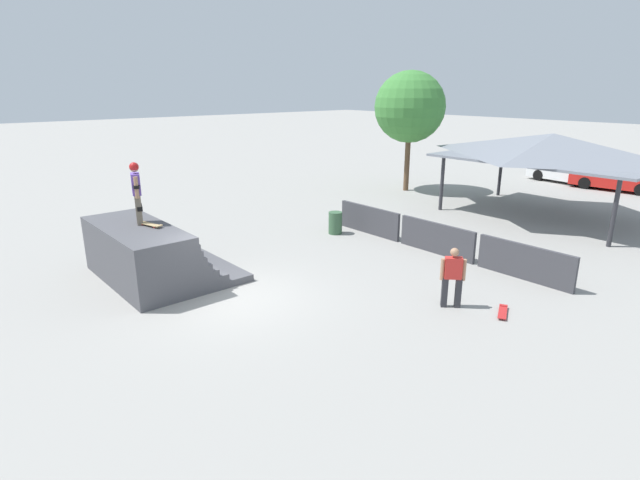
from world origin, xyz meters
TOP-DOWN VIEW (x-y plane):
  - ground_plane at (0.00, 0.00)m, footprint 160.00×160.00m
  - quarter_pipe_ramp at (-2.79, -1.06)m, footprint 4.31×3.36m
  - skater_on_deck at (-3.03, -1.12)m, footprint 0.76×0.40m
  - skateboard_on_deck at (-2.50, -1.01)m, footprint 0.88×0.42m
  - bystander_walking at (4.15, 4.02)m, footprint 0.53×0.52m
  - skateboard_on_ground at (5.24, 4.67)m, footprint 0.57×0.84m
  - barrier_fence at (1.22, 7.27)m, footprint 9.26×0.12m
  - pavilion_shelter at (1.14, 15.01)m, footprint 8.53×5.82m
  - tree_beside_pavilion at (-6.48, 14.83)m, footprint 3.69×3.69m
  - trash_bin at (-2.75, 6.25)m, footprint 0.52×0.52m
  - parked_car_white at (-1.89, 23.83)m, footprint 4.38×2.14m
  - parked_car_red at (0.93, 23.62)m, footprint 4.62×2.18m

SIDE VIEW (x-z plane):
  - ground_plane at x=0.00m, z-range 0.00..0.00m
  - skateboard_on_ground at x=5.24m, z-range 0.01..0.10m
  - trash_bin at x=-2.75m, z-range 0.00..0.85m
  - barrier_fence at x=1.22m, z-range 0.00..1.05m
  - parked_car_white at x=-1.89m, z-range -0.04..1.24m
  - parked_car_red at x=0.93m, z-range -0.03..1.24m
  - quarter_pipe_ramp at x=-2.79m, z-range -0.10..1.55m
  - bystander_walking at x=4.15m, z-range 0.09..1.68m
  - skateboard_on_deck at x=-2.50m, z-range 1.66..1.75m
  - skater_on_deck at x=-3.03m, z-range 1.78..3.54m
  - pavilion_shelter at x=1.14m, z-range 1.21..4.77m
  - tree_beside_pavilion at x=-6.48m, z-range 1.27..7.53m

